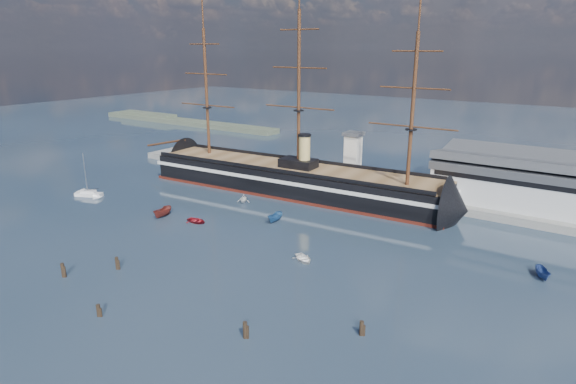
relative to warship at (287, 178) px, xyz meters
The scene contains 18 objects.
ground 23.27m from the warship, 60.78° to the right, with size 600.00×600.00×0.00m, color #1E2D3F.
quay 26.86m from the warship, 37.06° to the left, with size 180.00×18.00×2.00m, color slate.
warehouse 72.13m from the warship, 16.12° to the left, with size 63.00×21.00×11.60m.
quay_tower 20.07m from the warship, 42.50° to the left, with size 5.00×5.00×15.00m.
shoreline 148.41m from the warship, 149.64° to the left, with size 120.00×10.00×4.00m.
warship is the anchor object (origin of this frame).
sailboat 56.36m from the warship, 141.29° to the right, with size 7.94×5.26×12.32m.
motorboat_a 38.07m from the warship, 110.36° to the right, with size 7.23×2.65×2.89m, color maroon.
motorboat_b 34.12m from the warship, 95.74° to the right, with size 3.22×1.29×1.50m, color maroon.
motorboat_c 25.86m from the warship, 62.34° to the right, with size 6.44×2.36×2.57m, color #25548A.
motorboat_d 16.13m from the warship, 105.51° to the right, with size 6.40×2.78×2.35m, color silver.
motorboat_e 47.85m from the warship, 51.98° to the right, with size 3.14×1.26×1.47m, color white.
motorboat_f 72.06m from the warship, 15.67° to the right, with size 5.86×2.15×2.35m, color navy.
piling_near_left 68.17m from the warship, 92.85° to the right, with size 0.64×0.64×3.42m, color black.
piling_near_mid 74.00m from the warship, 79.32° to the right, with size 0.64×0.64×2.72m, color black.
piling_near_right 74.00m from the warship, 60.55° to the right, with size 0.64×0.64×3.31m, color black.
piling_far_right 73.86m from the warship, 47.41° to the right, with size 0.64×0.64×2.98m, color black.
piling_extra 60.56m from the warship, 88.04° to the right, with size 0.64×0.64×3.18m, color black.
Camera 1 is at (64.19, -50.97, 40.31)m, focal length 30.00 mm.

